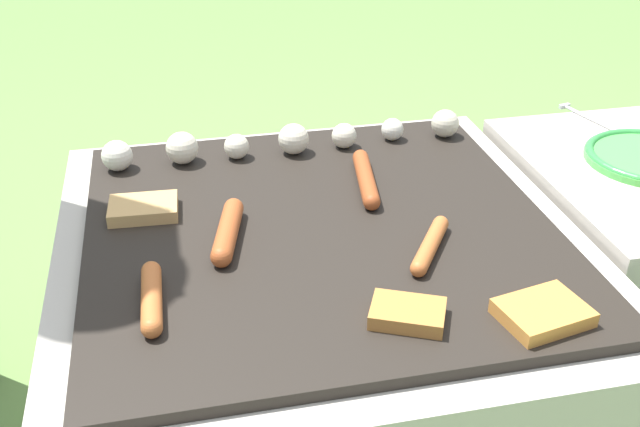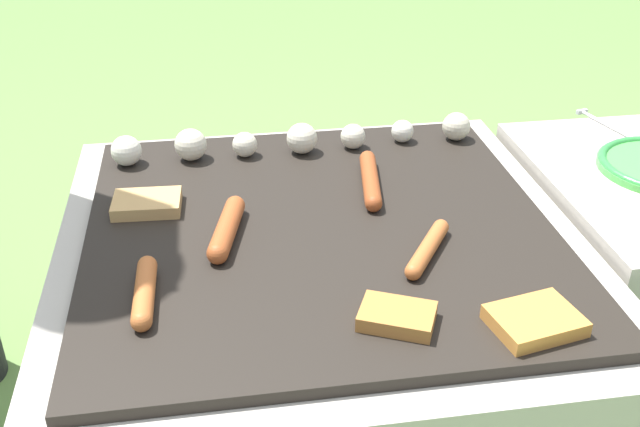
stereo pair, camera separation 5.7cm
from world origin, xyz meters
name	(u,v)px [view 2 (the right image)]	position (x,y,z in m)	size (l,w,h in m)	color
grill	(320,336)	(0.00, 0.00, 0.21)	(0.80, 0.80, 0.43)	#B2AA9E
sausage_mid_left	(227,228)	(-0.14, -0.01, 0.44)	(0.06, 0.16, 0.03)	#A34C23
sausage_back_left	(370,180)	(0.10, 0.11, 0.44)	(0.05, 0.19, 0.03)	#93421E
sausage_back_center	(428,248)	(0.14, -0.11, 0.44)	(0.10, 0.13, 0.02)	#B7602D
sausage_front_center	(145,292)	(-0.25, -0.15, 0.44)	(0.03, 0.15, 0.03)	#B7602D
bread_slice_left	(397,316)	(0.06, -0.25, 0.44)	(0.11, 0.10, 0.02)	#B27033
bread_slice_right	(147,204)	(-0.26, 0.09, 0.44)	(0.11, 0.08, 0.02)	tan
bread_slice_center	(535,321)	(0.22, -0.29, 0.44)	(0.12, 0.10, 0.02)	#D18438
mushroom_row	(285,139)	(-0.02, 0.27, 0.45)	(0.66, 0.07, 0.06)	silver
fork_utensil	(613,128)	(0.62, 0.27, 0.43)	(0.07, 0.21, 0.01)	silver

